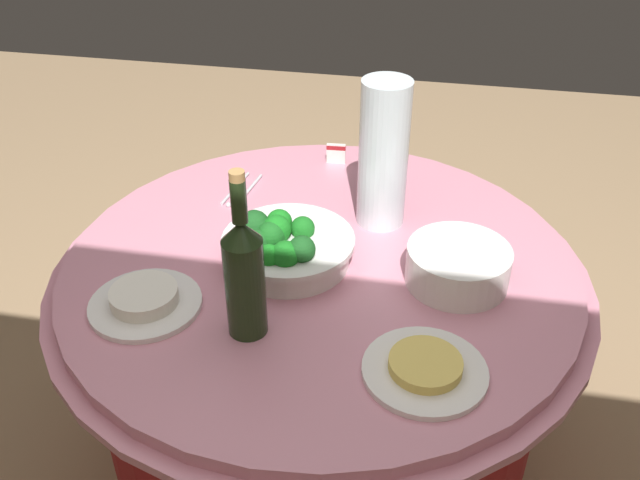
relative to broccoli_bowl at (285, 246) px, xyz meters
The scene contains 10 objects.
ground_plane 0.79m from the broccoli_bowl, 157.69° to the right, with size 6.00×6.00×0.00m, color #9E7F5B.
buffet_table 0.42m from the broccoli_bowl, 157.69° to the right, with size 1.16×1.16×0.74m.
broccoli_bowl is the anchor object (origin of this frame).
plate_stack 0.36m from the broccoli_bowl, behind, with size 0.21×0.21×0.08m.
wine_bottle 0.23m from the broccoli_bowl, 84.91° to the left, with size 0.07×0.07×0.34m.
decorative_fruit_vase 0.29m from the broccoli_bowl, 130.00° to the right, with size 0.11×0.11×0.34m.
serving_tongs 0.33m from the broccoli_bowl, 56.66° to the right, with size 0.06×0.17×0.01m.
food_plate_noodles 0.42m from the broccoli_bowl, 139.14° to the left, with size 0.22×0.22×0.03m.
food_plate_rice 0.31m from the broccoli_bowl, 39.36° to the left, with size 0.22×0.22×0.04m.
label_placard_front 0.47m from the broccoli_bowl, 93.20° to the right, with size 0.05×0.01×0.05m.
Camera 1 is at (-0.23, 1.19, 1.61)m, focal length 39.08 mm.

